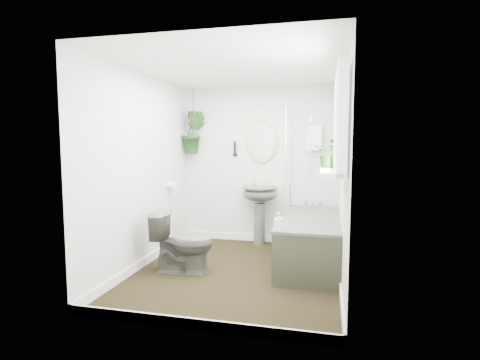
# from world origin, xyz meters

# --- Properties ---
(floor) EXTENTS (2.30, 2.80, 0.02)m
(floor) POSITION_xyz_m (0.00, 0.00, -0.01)
(floor) COLOR black
(floor) RESTS_ON ground
(ceiling) EXTENTS (2.30, 2.80, 0.02)m
(ceiling) POSITION_xyz_m (0.00, 0.00, 2.31)
(ceiling) COLOR white
(ceiling) RESTS_ON ground
(wall_back) EXTENTS (2.30, 0.02, 2.30)m
(wall_back) POSITION_xyz_m (0.00, 1.41, 1.15)
(wall_back) COLOR white
(wall_back) RESTS_ON ground
(wall_front) EXTENTS (2.30, 0.02, 2.30)m
(wall_front) POSITION_xyz_m (0.00, -1.41, 1.15)
(wall_front) COLOR white
(wall_front) RESTS_ON ground
(wall_left) EXTENTS (0.02, 2.80, 2.30)m
(wall_left) POSITION_xyz_m (-1.16, 0.00, 1.15)
(wall_left) COLOR white
(wall_left) RESTS_ON ground
(wall_right) EXTENTS (0.02, 2.80, 2.30)m
(wall_right) POSITION_xyz_m (1.16, 0.00, 1.15)
(wall_right) COLOR white
(wall_right) RESTS_ON ground
(skirting) EXTENTS (2.30, 2.80, 0.10)m
(skirting) POSITION_xyz_m (0.00, 0.00, 0.05)
(skirting) COLOR white
(skirting) RESTS_ON floor
(bathtub) EXTENTS (0.72, 1.72, 0.58)m
(bathtub) POSITION_xyz_m (0.80, 0.50, 0.29)
(bathtub) COLOR #454740
(bathtub) RESTS_ON floor
(bath_screen) EXTENTS (0.04, 0.72, 1.40)m
(bath_screen) POSITION_xyz_m (0.47, 0.99, 1.28)
(bath_screen) COLOR silver
(bath_screen) RESTS_ON bathtub
(shower_box) EXTENTS (0.20, 0.10, 0.35)m
(shower_box) POSITION_xyz_m (0.80, 1.34, 1.55)
(shower_box) COLOR white
(shower_box) RESTS_ON wall_back
(oval_mirror) EXTENTS (0.46, 0.03, 0.62)m
(oval_mirror) POSITION_xyz_m (0.04, 1.37, 1.50)
(oval_mirror) COLOR tan
(oval_mirror) RESTS_ON wall_back
(wall_sconce) EXTENTS (0.04, 0.04, 0.22)m
(wall_sconce) POSITION_xyz_m (-0.36, 1.36, 1.40)
(wall_sconce) COLOR black
(wall_sconce) RESTS_ON wall_back
(toilet_roll_holder) EXTENTS (0.11, 0.11, 0.11)m
(toilet_roll_holder) POSITION_xyz_m (-1.10, 0.70, 0.90)
(toilet_roll_holder) COLOR white
(toilet_roll_holder) RESTS_ON wall_left
(window_recess) EXTENTS (0.08, 1.00, 0.90)m
(window_recess) POSITION_xyz_m (1.09, -0.70, 1.65)
(window_recess) COLOR white
(window_recess) RESTS_ON wall_right
(window_sill) EXTENTS (0.18, 1.00, 0.04)m
(window_sill) POSITION_xyz_m (1.02, -0.70, 1.23)
(window_sill) COLOR white
(window_sill) RESTS_ON wall_right
(window_blinds) EXTENTS (0.01, 0.86, 0.76)m
(window_blinds) POSITION_xyz_m (1.04, -0.70, 1.65)
(window_blinds) COLOR white
(window_blinds) RESTS_ON wall_right
(toilet) EXTENTS (0.73, 0.47, 0.70)m
(toilet) POSITION_xyz_m (-0.61, -0.13, 0.35)
(toilet) COLOR #454740
(toilet) RESTS_ON floor
(pedestal_sink) EXTENTS (0.53, 0.46, 0.86)m
(pedestal_sink) POSITION_xyz_m (0.04, 1.24, 0.43)
(pedestal_sink) COLOR #454740
(pedestal_sink) RESTS_ON floor
(sill_plant) EXTENTS (0.30, 0.29, 0.27)m
(sill_plant) POSITION_xyz_m (1.00, -0.48, 1.38)
(sill_plant) COLOR black
(sill_plant) RESTS_ON window_sill
(hanging_plant) EXTENTS (0.39, 0.34, 0.62)m
(hanging_plant) POSITION_xyz_m (-0.97, 1.25, 1.63)
(hanging_plant) COLOR black
(hanging_plant) RESTS_ON ceiling
(soap_bottle) EXTENTS (0.09, 0.09, 0.19)m
(soap_bottle) POSITION_xyz_m (0.51, -0.29, 0.67)
(soap_bottle) COLOR black
(soap_bottle) RESTS_ON bathtub
(hanging_pot) EXTENTS (0.16, 0.16, 0.12)m
(hanging_pot) POSITION_xyz_m (-0.97, 1.25, 1.88)
(hanging_pot) COLOR black
(hanging_pot) RESTS_ON ceiling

